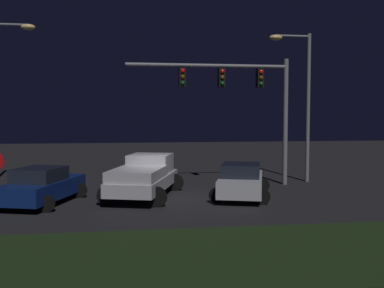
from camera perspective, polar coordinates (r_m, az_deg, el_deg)
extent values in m
plane|color=black|center=(19.63, -3.71, -6.92)|extent=(80.00, 80.00, 0.00)
cube|color=black|center=(11.60, -0.30, -14.19)|extent=(22.74, 5.27, 0.10)
cube|color=#B7B7BC|center=(19.85, -6.13, -4.84)|extent=(3.48, 5.75, 0.55)
cube|color=#B7B7BC|center=(20.90, -5.32, -2.47)|extent=(2.31, 2.35, 0.85)
cube|color=black|center=(20.89, -5.32, -2.13)|extent=(2.12, 1.96, 0.51)
cube|color=#B7B7BC|center=(18.75, -6.98, -3.81)|extent=(2.71, 3.45, 0.45)
cylinder|color=black|center=(22.02, -7.45, -4.74)|extent=(0.80, 0.22, 0.80)
cylinder|color=black|center=(21.54, -2.15, -4.89)|extent=(0.80, 0.22, 0.80)
cylinder|color=black|center=(18.36, -10.80, -6.46)|extent=(0.80, 0.22, 0.80)
cylinder|color=black|center=(17.79, -4.48, -6.73)|extent=(0.80, 0.22, 0.80)
cube|color=navy|center=(19.33, -18.43, -5.44)|extent=(3.07, 4.74, 0.70)
cube|color=black|center=(19.03, -18.82, -3.69)|extent=(2.14, 2.40, 0.55)
cylinder|color=black|center=(21.11, -18.70, -5.48)|extent=(0.64, 0.22, 0.64)
cylinder|color=black|center=(20.31, -14.11, -5.76)|extent=(0.64, 0.22, 0.64)
cylinder|color=black|center=(18.58, -23.13, -6.82)|extent=(0.64, 0.22, 0.64)
cylinder|color=black|center=(17.66, -18.06, -7.24)|extent=(0.64, 0.22, 0.64)
cube|color=#B7B7BC|center=(19.89, 6.28, -5.02)|extent=(3.04, 4.74, 0.70)
cube|color=black|center=(19.55, 6.26, -3.32)|extent=(2.13, 2.39, 0.55)
cylinder|color=black|center=(21.47, 4.01, -5.14)|extent=(0.64, 0.22, 0.64)
cylinder|color=black|center=(21.39, 8.95, -5.21)|extent=(0.64, 0.22, 0.64)
cylinder|color=black|center=(18.53, 3.18, -6.55)|extent=(0.64, 0.22, 0.64)
cylinder|color=black|center=(18.44, 8.92, -6.64)|extent=(0.64, 0.22, 0.64)
cylinder|color=slate|center=(23.73, 11.81, 2.73)|extent=(0.24, 0.24, 6.50)
cylinder|color=slate|center=(22.78, 2.03, 9.95)|extent=(8.20, 0.18, 0.18)
cube|color=black|center=(23.36, 8.62, 8.28)|extent=(0.32, 0.44, 0.95)
sphere|color=red|center=(23.17, 8.80, 9.06)|extent=(0.22, 0.22, 0.22)
sphere|color=#59380A|center=(23.14, 8.79, 8.32)|extent=(0.22, 0.22, 0.22)
sphere|color=#0C4719|center=(23.12, 8.78, 7.58)|extent=(0.22, 0.22, 0.22)
cube|color=black|center=(22.86, 3.77, 8.41)|extent=(0.32, 0.44, 0.95)
sphere|color=red|center=(22.66, 3.90, 9.22)|extent=(0.22, 0.22, 0.22)
sphere|color=#59380A|center=(22.63, 3.89, 8.46)|extent=(0.22, 0.22, 0.22)
sphere|color=#0C4719|center=(22.61, 3.89, 7.70)|extent=(0.22, 0.22, 0.22)
cube|color=black|center=(22.53, -1.26, 8.49)|extent=(0.32, 0.44, 0.95)
sphere|color=red|center=(22.33, -1.19, 9.31)|extent=(0.22, 0.22, 0.22)
sphere|color=#59380A|center=(22.30, -1.19, 8.54)|extent=(0.22, 0.22, 0.22)
sphere|color=#0C4719|center=(22.28, -1.19, 7.77)|extent=(0.22, 0.22, 0.22)
cylinder|color=slate|center=(24.53, -22.73, 13.87)|extent=(2.19, 0.12, 0.12)
ellipsoid|color=#F9CC72|center=(24.28, -20.15, 13.80)|extent=(0.70, 0.44, 0.30)
cylinder|color=slate|center=(25.05, 14.57, 4.42)|extent=(0.20, 0.20, 7.97)
cylinder|color=slate|center=(25.06, 12.70, 13.27)|extent=(1.86, 0.12, 0.12)
ellipsoid|color=#F9CC72|center=(24.73, 10.63, 13.19)|extent=(0.70, 0.44, 0.30)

